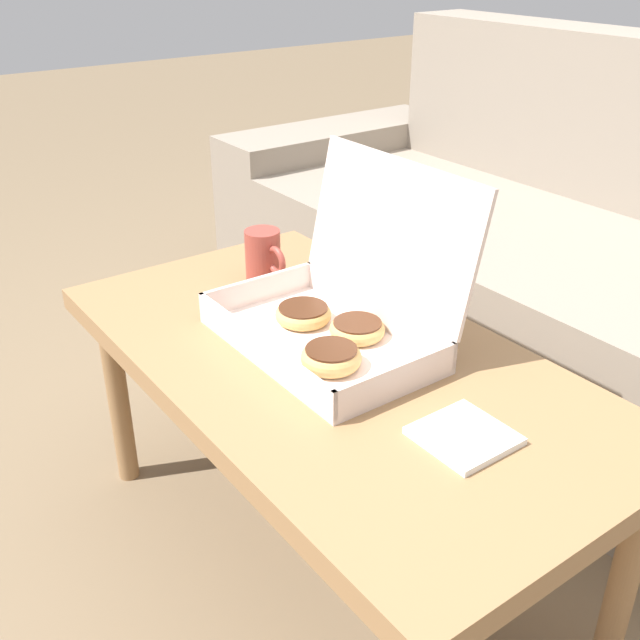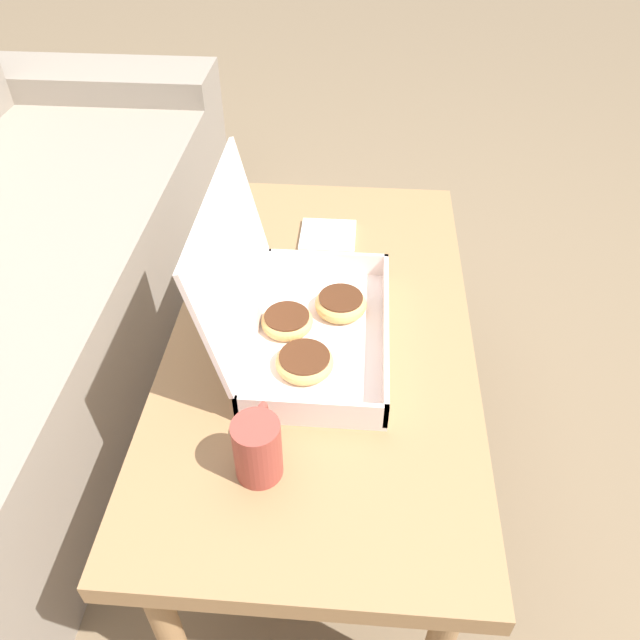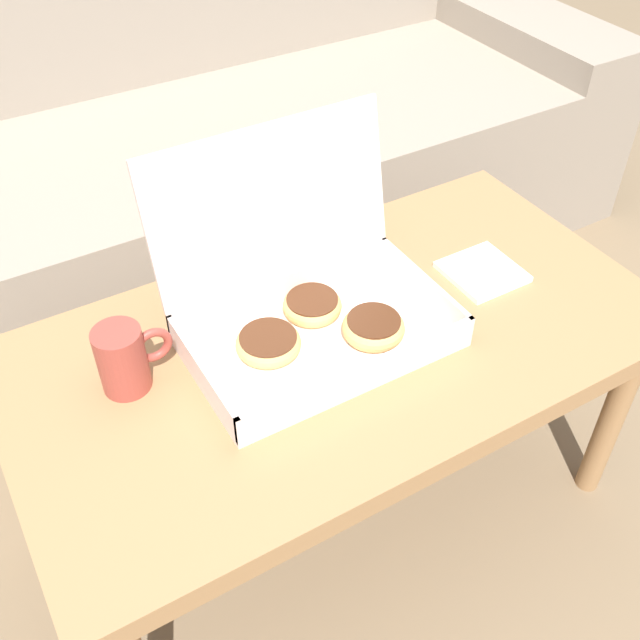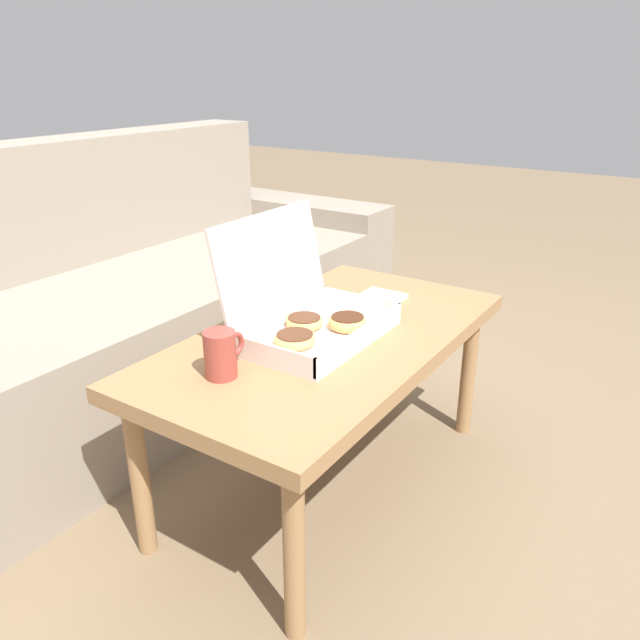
% 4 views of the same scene
% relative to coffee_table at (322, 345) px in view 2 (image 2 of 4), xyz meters
% --- Properties ---
extents(ground_plane, '(12.00, 12.00, 0.00)m').
position_rel_coffee_table_xyz_m(ground_plane, '(0.00, 0.09, -0.40)').
color(ground_plane, '#756047').
extents(coffee_table, '(1.04, 0.55, 0.45)m').
position_rel_coffee_table_xyz_m(coffee_table, '(0.00, 0.00, 0.00)').
color(coffee_table, '#997047').
rests_on(coffee_table, ground_plane).
extents(pastry_box, '(0.40, 0.30, 0.30)m').
position_rel_coffee_table_xyz_m(pastry_box, '(-0.03, 0.04, 0.10)').
color(pastry_box, silver).
rests_on(pastry_box, coffee_table).
extents(coffee_mug, '(0.11, 0.07, 0.11)m').
position_rel_coffee_table_xyz_m(coffee_mug, '(-0.32, 0.07, 0.10)').
color(coffee_mug, '#993D33').
rests_on(coffee_mug, coffee_table).
extents(napkin_stack, '(0.12, 0.12, 0.01)m').
position_rel_coffee_table_xyz_m(napkin_stack, '(0.29, 0.01, 0.05)').
color(napkin_stack, white).
rests_on(napkin_stack, coffee_table).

